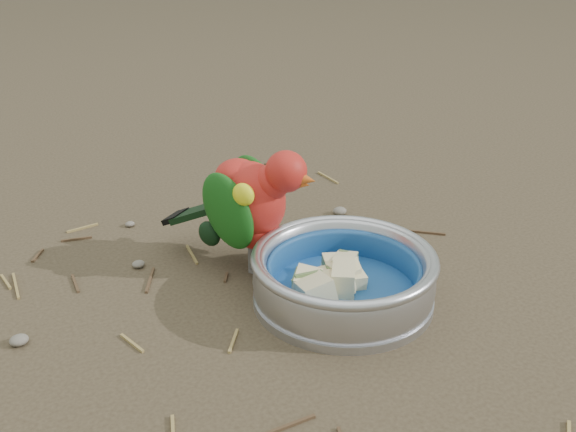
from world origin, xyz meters
TOP-DOWN VIEW (x-y plane):
  - ground at (0.00, 0.00)m, footprint 60.00×60.00m
  - food_bowl at (0.09, -0.00)m, footprint 0.20×0.20m
  - bowl_wall at (0.09, -0.00)m, footprint 0.20×0.20m
  - fruit_wedges at (0.09, -0.00)m, footprint 0.12×0.12m
  - lory_parrot at (0.04, 0.12)m, footprint 0.18×0.21m
  - ground_debris at (0.05, 0.08)m, footprint 0.90×0.80m

SIDE VIEW (x-z plane):
  - ground at x=0.00m, z-range 0.00..0.00m
  - ground_debris at x=0.05m, z-range 0.00..0.01m
  - food_bowl at x=0.09m, z-range 0.00..0.02m
  - fruit_wedges at x=0.09m, z-range 0.02..0.05m
  - bowl_wall at x=0.09m, z-range 0.02..0.06m
  - lory_parrot at x=0.04m, z-range 0.00..0.15m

